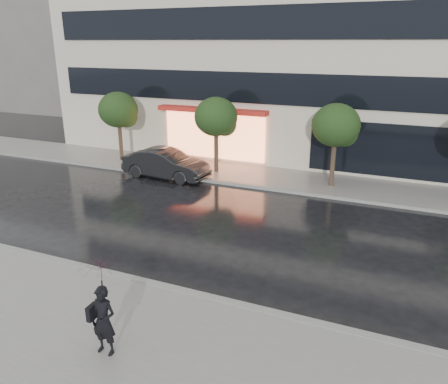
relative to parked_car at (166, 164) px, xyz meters
The scene contains 11 objects.
ground 9.72m from the parked_car, 58.73° to the right, with size 120.00×120.00×0.00m, color black.
sidewalk_near 12.60m from the parked_car, 66.44° to the right, with size 60.00×4.50×0.12m, color slate.
sidewalk_far 5.44m from the parked_car, 21.36° to the left, with size 60.00×3.50×0.12m, color slate.
curb_near 10.58m from the parked_car, 61.55° to the right, with size 60.00×0.25×0.14m, color gray.
curb_far 5.08m from the parked_car, ahead, with size 60.00×0.25×0.14m, color gray.
bg_building_left 29.48m from the parked_car, 142.36° to the left, with size 14.00×10.00×12.00m, color #59544F.
tree_far_west 4.81m from the parked_car, 155.92° to the left, with size 2.20×2.20×3.99m.
tree_mid_west 3.49m from the parked_car, 39.89° to the left, with size 2.20×2.20×3.99m.
tree_mid_east 8.56m from the parked_car, 12.18° to the left, with size 2.20×2.20×3.99m.
parked_car is the anchor object (origin of this frame).
pedestrian_with_umbrella 13.46m from the parked_car, 64.94° to the right, with size 0.92×0.94×2.27m.
Camera 1 is at (6.15, -10.15, 6.59)m, focal length 35.00 mm.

